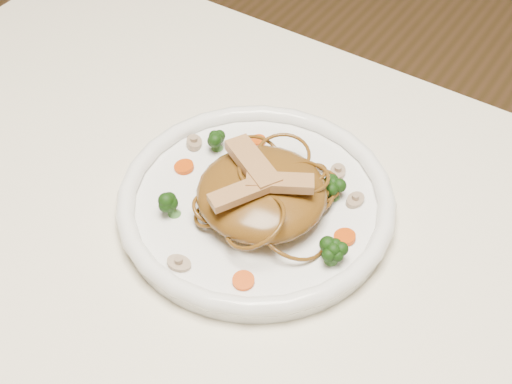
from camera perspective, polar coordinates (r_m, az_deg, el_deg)
The scene contains 19 objects.
table at distance 0.79m, azimuth 0.66°, elevation -12.77°, with size 1.20×0.80×0.75m.
plate at distance 0.77m, azimuth 0.00°, elevation -1.12°, with size 0.29×0.29×0.02m, color white.
noodle_mound at distance 0.74m, azimuth 0.47°, elevation -0.07°, with size 0.14×0.14×0.04m, color brown.
chicken_a at distance 0.71m, azimuth 1.90°, elevation 0.74°, with size 0.07×0.02×0.01m, color tan.
chicken_b at distance 0.73m, azimuth -0.24°, elevation 2.25°, with size 0.08×0.03×0.01m, color tan.
chicken_c at distance 0.70m, azimuth -1.22°, elevation -0.06°, with size 0.06×0.02×0.01m, color tan.
broccoli_0 at distance 0.76m, azimuth 6.17°, elevation 0.29°, with size 0.02×0.02×0.03m, color #17350B, non-canonical shape.
broccoli_1 at distance 0.81m, azimuth -3.10°, elevation 4.19°, with size 0.02×0.02×0.03m, color #17350B, non-canonical shape.
broccoli_2 at distance 0.74m, azimuth -6.52°, elevation -0.87°, with size 0.03×0.03×0.03m, color #17350B, non-canonical shape.
broccoli_3 at distance 0.70m, azimuth 5.98°, elevation -4.62°, with size 0.03×0.03×0.03m, color #17350B, non-canonical shape.
carrot_0 at distance 0.78m, azimuth 6.37°, elevation 0.52°, with size 0.02×0.02×0.01m, color #D74207.
carrot_1 at distance 0.80m, azimuth -5.68°, elevation 1.98°, with size 0.02×0.02×0.01m, color #D74207.
carrot_2 at distance 0.73m, azimuth 6.99°, elevation -3.54°, with size 0.02×0.02×0.01m, color #D74207.
carrot_3 at distance 0.83m, azimuth 0.17°, elevation 4.07°, with size 0.02×0.02×0.01m, color #D74207.
carrot_4 at distance 0.69m, azimuth -1.00°, elevation -7.00°, with size 0.02×0.02×0.01m, color #D74207.
mushroom_0 at distance 0.71m, azimuth -6.07°, elevation -5.62°, with size 0.02×0.02×0.01m, color tan.
mushroom_1 at distance 0.77m, azimuth 7.79°, elevation -0.64°, with size 0.02×0.02×0.01m, color tan.
mushroom_2 at distance 0.83m, azimuth -4.89°, elevation 3.89°, with size 0.03×0.03×0.01m, color tan.
mushroom_3 at distance 0.79m, azimuth 6.44°, elevation 1.57°, with size 0.02×0.02×0.01m, color tan.
Camera 1 is at (0.21, -0.34, 1.33)m, focal length 50.88 mm.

